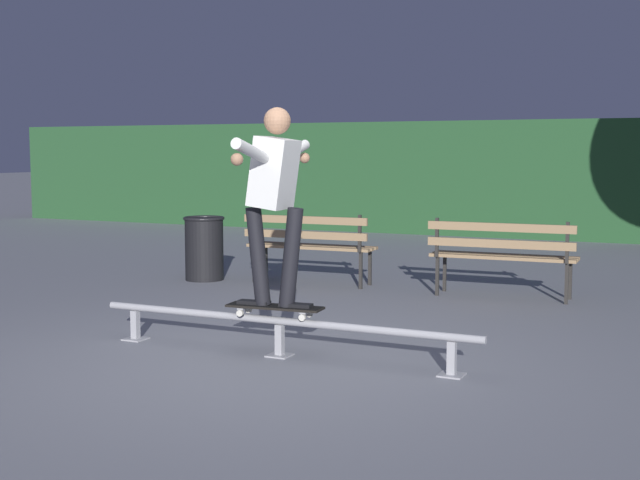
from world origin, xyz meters
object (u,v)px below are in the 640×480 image
at_px(grind_rail, 280,327).
at_px(park_bench_left_center, 502,250).
at_px(park_bench_leftmost, 309,241).
at_px(trash_can, 204,247).
at_px(skateboard, 275,307).
at_px(skateboarder, 274,189).

relative_size(grind_rail, park_bench_left_center, 2.05).
height_order(park_bench_leftmost, trash_can, park_bench_leftmost).
bearing_deg(grind_rail, trash_can, 130.88).
height_order(park_bench_left_center, trash_can, park_bench_left_center).
bearing_deg(park_bench_left_center, grind_rail, -106.09).
bearing_deg(park_bench_left_center, skateboard, -106.76).
distance_m(grind_rail, park_bench_leftmost, 3.67).
xyz_separation_m(skateboard, skateboarder, (0.00, 0.00, 0.94)).
bearing_deg(skateboarder, skateboard, -175.05).
height_order(skateboarder, park_bench_leftmost, skateboarder).
bearing_deg(grind_rail, park_bench_leftmost, 112.24).
bearing_deg(skateboard, trash_can, 130.43).
bearing_deg(grind_rail, skateboarder, 179.64).
distance_m(grind_rail, trash_can, 4.19).
bearing_deg(skateboarder, grind_rail, -0.36).
xyz_separation_m(skateboarder, park_bench_left_center, (1.02, 3.38, -0.79)).
distance_m(park_bench_leftmost, trash_can, 1.38).
relative_size(skateboard, park_bench_leftmost, 0.49).
bearing_deg(skateboard, grind_rail, 0.00).
relative_size(grind_rail, park_bench_leftmost, 2.05).
bearing_deg(trash_can, park_bench_left_center, 3.32).
distance_m(skateboard, park_bench_leftmost, 3.64).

